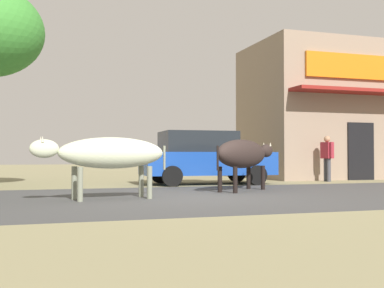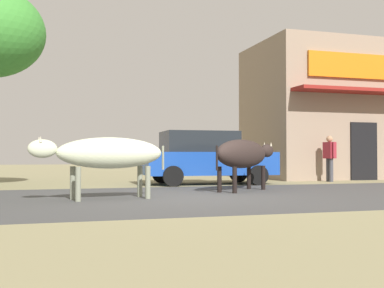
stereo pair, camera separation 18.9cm
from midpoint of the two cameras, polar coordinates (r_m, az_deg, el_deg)
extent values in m
plane|color=#8E865E|center=(10.65, 0.45, -6.18)|extent=(80.00, 80.00, 0.00)
cube|color=#444444|center=(10.65, 0.45, -6.17)|extent=(72.00, 6.68, 0.00)
cube|color=gray|center=(21.29, 17.58, 3.46)|extent=(8.32, 4.29, 5.31)
cube|color=black|center=(18.83, 18.83, -0.80)|extent=(1.10, 0.06, 2.10)
cube|color=#1A44A5|center=(15.27, 1.40, -2.27)|extent=(4.12, 1.95, 0.70)
cube|color=#1E2328|center=(15.19, 0.30, 0.25)|extent=(2.29, 1.72, 0.64)
cylinder|color=black|center=(16.53, 4.90, -3.41)|extent=(0.61, 0.21, 0.60)
cylinder|color=black|center=(14.88, 7.24, -3.63)|extent=(0.61, 0.21, 0.60)
cylinder|color=black|center=(15.82, -4.09, -3.50)|extent=(0.61, 0.21, 0.60)
cylinder|color=black|center=(14.09, -2.71, -3.77)|extent=(0.61, 0.21, 0.60)
ellipsoid|color=beige|center=(10.15, -9.80, -1.04)|extent=(2.30, 1.03, 0.64)
ellipsoid|color=beige|center=(9.84, -17.40, -0.52)|extent=(0.60, 0.37, 0.36)
cone|color=beige|center=(9.73, -17.58, 0.55)|extent=(0.06, 0.06, 0.12)
cone|color=beige|center=(9.93, -17.77, 0.52)|extent=(0.06, 0.06, 0.12)
cylinder|color=gray|center=(9.74, -13.47, -4.60)|extent=(0.11, 0.11, 0.68)
cylinder|color=gray|center=(10.21, -14.10, -4.45)|extent=(0.11, 0.11, 0.68)
cylinder|color=gray|center=(10.18, -5.51, -4.49)|extent=(0.11, 0.11, 0.68)
cylinder|color=gray|center=(10.63, -6.46, -4.36)|extent=(0.11, 0.11, 0.68)
cylinder|color=gray|center=(10.55, -3.76, -1.61)|extent=(0.05, 0.05, 0.51)
ellipsoid|color=#2D221F|center=(12.40, 5.44, -1.15)|extent=(2.18, 1.89, 0.72)
ellipsoid|color=#2D221F|center=(13.64, 8.26, -0.78)|extent=(0.61, 0.57, 0.36)
cone|color=beige|center=(13.73, 7.98, -0.03)|extent=(0.06, 0.06, 0.12)
cone|color=beige|center=(13.64, 8.73, -0.02)|extent=(0.06, 0.06, 0.12)
cylinder|color=black|center=(13.16, 6.20, -3.87)|extent=(0.11, 0.11, 0.63)
cylinder|color=black|center=(12.97, 7.86, -3.90)|extent=(0.11, 0.11, 0.63)
cylinder|color=black|center=(11.87, 2.81, -4.15)|extent=(0.11, 0.11, 0.63)
cylinder|color=black|center=(11.66, 4.60, -4.20)|extent=(0.11, 0.11, 0.63)
cylinder|color=black|center=(11.36, 2.54, -1.64)|extent=(0.05, 0.05, 0.58)
cylinder|color=#3F3F47|center=(17.47, 15.04, -2.94)|extent=(0.14, 0.14, 0.79)
cylinder|color=#3F3F47|center=(17.32, 15.37, -2.95)|extent=(0.14, 0.14, 0.79)
cube|color=maroon|center=(17.39, 15.19, -0.71)|extent=(0.32, 0.44, 0.56)
sphere|color=tan|center=(17.40, 15.18, 0.57)|extent=(0.21, 0.21, 0.21)
cylinder|color=maroon|center=(17.61, 14.73, -0.63)|extent=(0.09, 0.09, 0.51)
cylinder|color=maroon|center=(17.17, 15.66, -0.61)|extent=(0.09, 0.09, 0.51)
camera|label=1|loc=(0.09, -90.43, 0.01)|focal=45.70mm
camera|label=2|loc=(0.09, 89.57, -0.01)|focal=45.70mm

